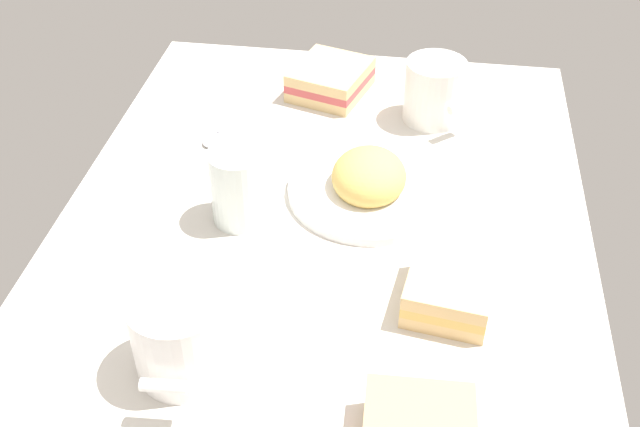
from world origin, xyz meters
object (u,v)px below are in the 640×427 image
(coffee_mug_black, at_px, (180,334))
(spoon, at_px, (220,131))
(sandwich_side, at_px, (330,79))
(sandwich_extra, at_px, (449,290))
(glass_of_milk, at_px, (239,189))
(plate_of_food, at_px, (369,183))
(coffee_mug_milky, at_px, (434,90))

(coffee_mug_black, bearing_deg, spoon, 9.64)
(sandwich_side, bearing_deg, spoon, 134.03)
(coffee_mug_black, xyz_separation_m, sandwich_extra, (0.12, -0.25, -0.03))
(glass_of_milk, bearing_deg, plate_of_food, -65.13)
(sandwich_extra, distance_m, spoon, 0.43)
(plate_of_food, xyz_separation_m, spoon, (0.11, 0.22, -0.01))
(coffee_mug_black, height_order, coffee_mug_milky, coffee_mug_black)
(plate_of_food, xyz_separation_m, glass_of_milk, (-0.07, 0.15, 0.03))
(sandwich_extra, relative_size, spoon, 0.86)
(plate_of_food, bearing_deg, coffee_mug_milky, -21.10)
(spoon, bearing_deg, coffee_mug_milky, -74.23)
(coffee_mug_milky, bearing_deg, sandwich_extra, -175.39)
(coffee_mug_milky, relative_size, sandwich_extra, 0.95)
(sandwich_side, bearing_deg, coffee_mug_black, 172.74)
(coffee_mug_black, relative_size, glass_of_milk, 1.22)
(plate_of_food, distance_m, sandwich_side, 0.25)
(plate_of_food, bearing_deg, sandwich_extra, -149.99)
(sandwich_side, distance_m, glass_of_milk, 0.32)
(glass_of_milk, bearing_deg, coffee_mug_black, 179.49)
(coffee_mug_black, bearing_deg, coffee_mug_milky, -24.48)
(sandwich_extra, relative_size, glass_of_milk, 1.13)
(coffee_mug_milky, xyz_separation_m, spoon, (-0.08, 0.29, -0.04))
(sandwich_side, height_order, sandwich_extra, same)
(plate_of_food, relative_size, spoon, 1.62)
(sandwich_side, relative_size, sandwich_extra, 1.26)
(coffee_mug_black, bearing_deg, sandwich_side, -7.26)
(plate_of_food, bearing_deg, spoon, 64.06)
(plate_of_food, relative_size, glass_of_milk, 2.12)
(plate_of_food, relative_size, sandwich_side, 1.49)
(sandwich_side, bearing_deg, sandwich_extra, -156.25)
(sandwich_extra, xyz_separation_m, spoon, (0.29, 0.32, -0.02))
(plate_of_food, xyz_separation_m, coffee_mug_milky, (0.19, -0.07, 0.03))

